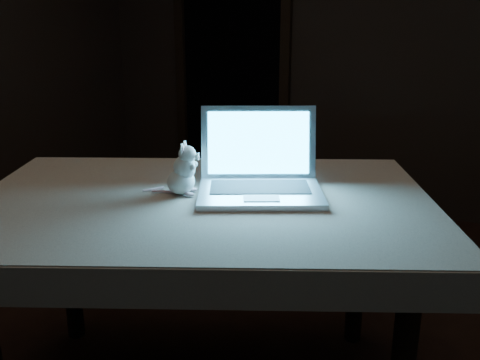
% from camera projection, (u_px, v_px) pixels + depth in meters
% --- Properties ---
extents(back_wall, '(4.50, 0.04, 2.60)m').
position_uv_depth(back_wall, '(364.00, 39.00, 3.96)').
color(back_wall, black).
rests_on(back_wall, ground).
extents(doorway, '(1.06, 0.36, 2.13)m').
position_uv_depth(doorway, '(232.00, 66.00, 4.49)').
color(doorway, black).
rests_on(doorway, back_wall).
extents(table, '(1.82, 1.55, 0.83)m').
position_uv_depth(table, '(205.00, 301.00, 2.08)').
color(table, black).
rests_on(table, floor).
extents(tablecloth, '(1.97, 1.68, 0.12)m').
position_uv_depth(tablecloth, '(203.00, 209.00, 2.01)').
color(tablecloth, beige).
rests_on(tablecloth, table).
extents(laptop, '(0.58, 0.55, 0.31)m').
position_uv_depth(laptop, '(261.00, 156.00, 1.92)').
color(laptop, silver).
rests_on(laptop, tablecloth).
extents(plush_mouse, '(0.17, 0.17, 0.20)m').
position_uv_depth(plush_mouse, '(181.00, 169.00, 1.97)').
color(plush_mouse, white).
rests_on(plush_mouse, tablecloth).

